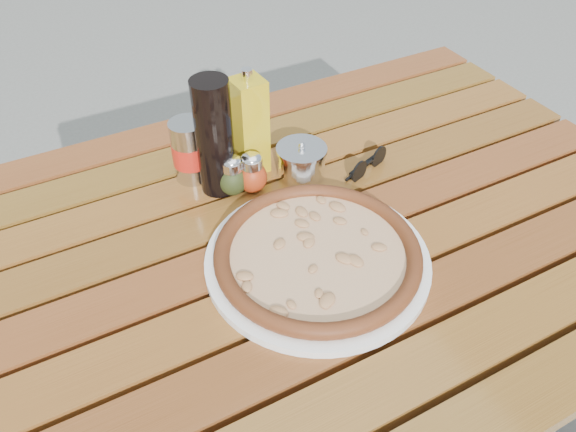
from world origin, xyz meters
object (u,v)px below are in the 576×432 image
table (293,267)px  dark_bottle (214,138)px  soda_can (190,151)px  parmesan_tin (301,160)px  olive_oil_cruet (250,126)px  sunglasses (368,164)px  plate (317,260)px  oregano_shaker (232,176)px  pepper_shaker (252,173)px  pizza (318,253)px

table → dark_bottle: size_ratio=6.36×
table → soda_can: 0.29m
parmesan_tin → olive_oil_cruet: bearing=142.5°
sunglasses → dark_bottle: bearing=142.0°
plate → dark_bottle: size_ratio=1.64×
oregano_shaker → olive_oil_cruet: olive_oil_cruet is taller
plate → pepper_shaker: pepper_shaker is taller
table → soda_can: soda_can is taller
olive_oil_cruet → plate: bearing=-93.1°
table → olive_oil_cruet: olive_oil_cruet is taller
olive_oil_cruet → parmesan_tin: olive_oil_cruet is taller
soda_can → sunglasses: bearing=-25.1°
pepper_shaker → sunglasses: size_ratio=0.76×
oregano_shaker → soda_can: bearing=121.3°
table → pizza: pizza is taller
pizza → oregano_shaker: size_ratio=4.73×
pizza → olive_oil_cruet: bearing=86.9°
sunglasses → plate: bearing=-161.4°
pizza → dark_bottle: 0.28m
table → plate: size_ratio=3.89×
pepper_shaker → dark_bottle: size_ratio=0.37×
plate → oregano_shaker: size_ratio=4.39×
dark_bottle → soda_can: (-0.03, 0.05, -0.05)m
soda_can → parmesan_tin: soda_can is taller
oregano_shaker → pizza: bearing=-78.7°
plate → pepper_shaker: 0.22m
oregano_shaker → pepper_shaker: bearing=-16.3°
pepper_shaker → sunglasses: pepper_shaker is taller
pizza → sunglasses: (0.21, 0.17, -0.01)m
pepper_shaker → sunglasses: 0.23m
soda_can → parmesan_tin: size_ratio=1.17×
plate → parmesan_tin: (0.09, 0.22, 0.02)m
pepper_shaker → oregano_shaker: same height
oregano_shaker → sunglasses: (0.25, -0.06, -0.02)m
plate → olive_oil_cruet: 0.29m
pizza → pepper_shaker: 0.22m
table → sunglasses: bearing=23.6°
olive_oil_cruet → dark_bottle: bearing=-163.2°
table → dark_bottle: 0.27m
plate → sunglasses: (0.21, 0.17, 0.01)m
parmesan_tin → soda_can: bearing=154.6°
soda_can → parmesan_tin: (0.19, -0.09, -0.03)m
plate → parmesan_tin: bearing=67.2°
table → oregano_shaker: oregano_shaker is taller
oregano_shaker → sunglasses: bearing=-13.7°
soda_can → pepper_shaker: bearing=-47.3°
pepper_shaker → parmesan_tin: (0.10, 0.00, -0.01)m
table → pizza: 0.12m
soda_can → sunglasses: soda_can is taller
oregano_shaker → olive_oil_cruet: size_ratio=0.39×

